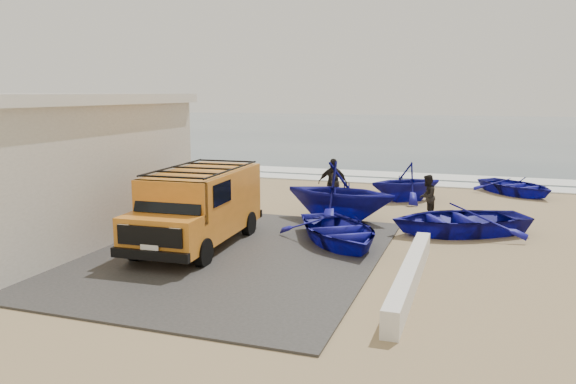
% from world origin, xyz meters
% --- Properties ---
extents(ground, '(160.00, 160.00, 0.00)m').
position_xyz_m(ground, '(0.00, 0.00, 0.00)').
color(ground, '#A0865C').
extents(slab, '(12.00, 10.00, 0.05)m').
position_xyz_m(slab, '(-2.00, -2.00, 0.03)').
color(slab, '#3B3936').
rests_on(slab, ground).
extents(ocean, '(180.00, 88.00, 0.01)m').
position_xyz_m(ocean, '(0.00, 56.00, 0.00)').
color(ocean, '#385166').
rests_on(ocean, ground).
extents(surf_line, '(180.00, 1.60, 0.06)m').
position_xyz_m(surf_line, '(0.00, 12.00, 0.03)').
color(surf_line, white).
rests_on(surf_line, ground).
extents(surf_wash, '(180.00, 2.20, 0.04)m').
position_xyz_m(surf_wash, '(0.00, 14.50, 0.02)').
color(surf_wash, white).
rests_on(surf_wash, ground).
extents(building, '(8.40, 9.40, 4.30)m').
position_xyz_m(building, '(-7.50, -2.00, 2.16)').
color(building, silver).
rests_on(building, ground).
extents(parapet, '(0.35, 6.00, 0.55)m').
position_xyz_m(parapet, '(5.00, -3.00, 0.28)').
color(parapet, silver).
rests_on(parapet, ground).
extents(van, '(2.31, 5.32, 2.24)m').
position_xyz_m(van, '(-1.13, -1.43, 1.21)').
color(van, orange).
rests_on(van, ground).
extents(boat_near_left, '(4.59, 4.90, 0.83)m').
position_xyz_m(boat_near_left, '(2.59, 0.01, 0.41)').
color(boat_near_left, '#131396').
rests_on(boat_near_left, ground).
extents(boat_near_right, '(5.24, 4.71, 0.89)m').
position_xyz_m(boat_near_right, '(5.82, 2.45, 0.45)').
color(boat_near_right, '#131396').
rests_on(boat_near_right, ground).
extents(boat_mid_left, '(4.30, 3.86, 2.03)m').
position_xyz_m(boat_mid_left, '(1.89, 3.00, 1.02)').
color(boat_mid_left, '#131396').
rests_on(boat_mid_left, ground).
extents(boat_far_left, '(3.92, 3.82, 1.57)m').
position_xyz_m(boat_far_left, '(3.57, 7.42, 0.79)').
color(boat_far_left, '#131396').
rests_on(boat_far_left, ground).
extents(boat_far_right, '(4.37, 4.40, 0.75)m').
position_xyz_m(boat_far_right, '(7.89, 10.39, 0.37)').
color(boat_far_right, '#131396').
rests_on(boat_far_right, ground).
extents(fisherman_front, '(0.67, 0.62, 1.54)m').
position_xyz_m(fisherman_front, '(1.52, 3.87, 0.77)').
color(fisherman_front, black).
rests_on(fisherman_front, ground).
extents(fisherman_middle, '(0.71, 0.84, 1.52)m').
position_xyz_m(fisherman_middle, '(4.67, 4.46, 0.76)').
color(fisherman_middle, black).
rests_on(fisherman_middle, ground).
extents(fisherman_back, '(1.17, 0.62, 1.89)m').
position_xyz_m(fisherman_back, '(1.11, 5.08, 0.95)').
color(fisherman_back, black).
rests_on(fisherman_back, ground).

